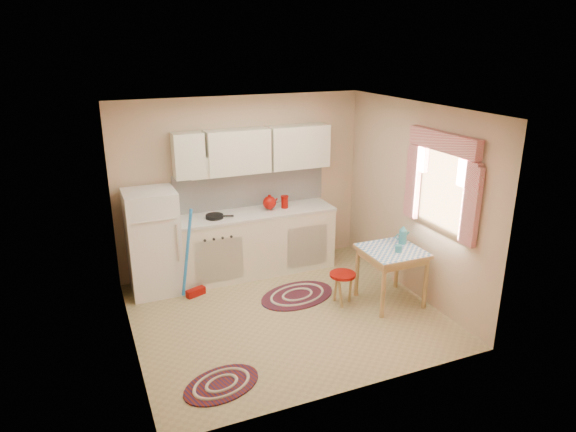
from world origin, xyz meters
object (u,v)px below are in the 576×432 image
(stool, at_px, (342,288))
(base_cabinets, at_px, (256,243))
(table, at_px, (391,276))
(fridge, at_px, (153,242))

(stool, bearing_deg, base_cabinets, 117.28)
(base_cabinets, xyz_separation_m, table, (1.28, -1.53, -0.08))
(stool, bearing_deg, table, -18.12)
(fridge, relative_size, table, 1.94)
(base_cabinets, distance_m, table, 1.99)
(base_cabinets, height_order, stool, base_cabinets)
(fridge, distance_m, stool, 2.53)
(fridge, height_order, table, fridge)
(fridge, bearing_deg, stool, -31.15)
(fridge, distance_m, base_cabinets, 1.46)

